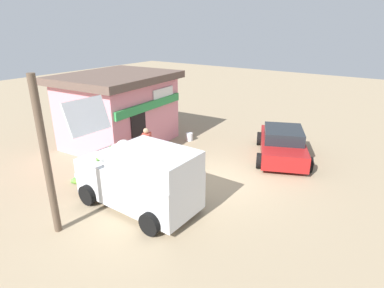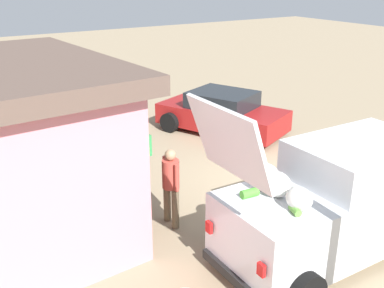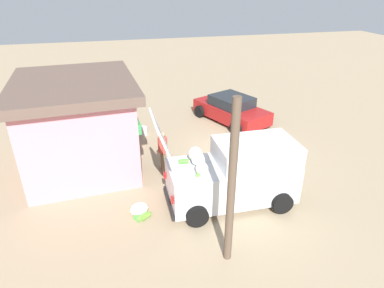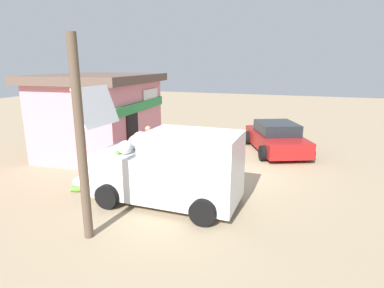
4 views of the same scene
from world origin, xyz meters
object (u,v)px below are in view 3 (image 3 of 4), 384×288
Objects in this scene: parked_sedan at (231,109)px; customer_bending at (182,172)px; paint_bucket at (143,131)px; vendor_standing at (163,149)px; delivery_van at (236,173)px; unloaded_banana_pile at (140,210)px; storefront_bar at (79,124)px.

parked_sedan reaches higher than customer_bending.
customer_bending is 5.06m from paint_bucket.
parked_sedan is 5.84m from vendor_standing.
delivery_van is 2.71× the size of vendor_standing.
vendor_standing is 2.75m from unloaded_banana_pile.
customer_bending is 3.22× the size of paint_bucket.
storefront_bar is at bearing 130.91° from paint_bucket.
paint_bucket is at bearing 5.88° from vendor_standing.
delivery_van reaches higher than parked_sedan.
unloaded_banana_pile is at bearing -154.60° from storefront_bar.
storefront_bar is at bearing 52.84° from delivery_van.
storefront_bar is 3.24m from vendor_standing.
vendor_standing is 2.05× the size of unloaded_banana_pile.
unloaded_banana_pile is (-0.00, 3.08, -0.86)m from delivery_van.
parked_sedan reaches higher than paint_bucket.
unloaded_banana_pile is at bearing 90.03° from delivery_van.
parked_sedan is 5.49× the size of unloaded_banana_pile.
customer_bending is (-5.59, 3.79, 0.17)m from parked_sedan.
storefront_bar is 6.84× the size of unloaded_banana_pile.
paint_bucket is (3.46, 0.36, -0.75)m from vendor_standing.
delivery_van is at bearing -127.16° from storefront_bar.
paint_bucket is (2.19, -2.52, -1.52)m from storefront_bar.
storefront_bar is at bearing 49.45° from customer_bending.
paint_bucket is (5.83, -0.79, 0.03)m from unloaded_banana_pile.
customer_bending is 1.86m from unloaded_banana_pile.
parked_sedan is (6.45, -2.24, -0.41)m from delivery_van.
paint_bucket is (5.83, 2.29, -0.83)m from delivery_van.
paint_bucket reaches higher than unloaded_banana_pile.
unloaded_banana_pile is at bearing 154.23° from vendor_standing.
parked_sedan is at bearing -45.68° from vendor_standing.
customer_bending reaches higher than paint_bucket.
paint_bucket is at bearing 97.72° from parked_sedan.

